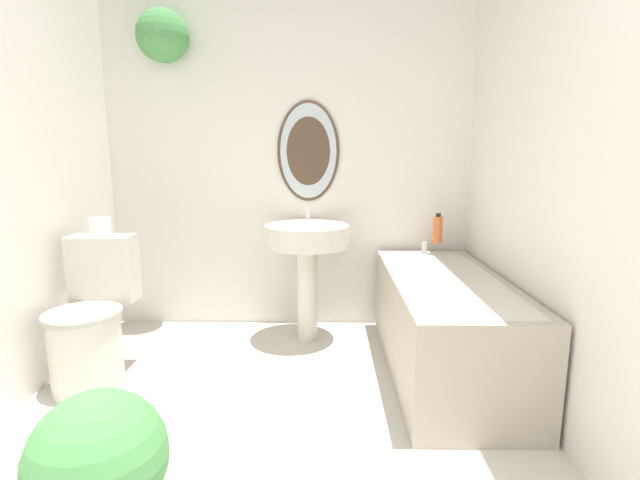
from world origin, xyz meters
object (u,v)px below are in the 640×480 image
at_px(bathtub, 445,323).
at_px(shampoo_bottle, 438,229).
at_px(toilet, 92,325).
at_px(potted_plant, 99,464).
at_px(pedestal_sink, 307,248).
at_px(toilet_paper_roll, 100,227).

relative_size(bathtub, shampoo_bottle, 7.18).
bearing_deg(bathtub, shampoo_bottle, 82.34).
bearing_deg(toilet, potted_plant, -62.57).
bearing_deg(pedestal_sink, toilet_paper_roll, -159.59).
height_order(bathtub, potted_plant, bathtub).
bearing_deg(toilet_paper_roll, shampoo_bottle, 15.94).
xyz_separation_m(pedestal_sink, potted_plant, (-0.57, -1.71, -0.33)).
distance_m(shampoo_bottle, toilet_paper_roll, 2.10).
bearing_deg(shampoo_bottle, bathtub, -97.66).
distance_m(shampoo_bottle, potted_plant, 2.40).
distance_m(pedestal_sink, bathtub, 0.98).
xyz_separation_m(pedestal_sink, toilet_paper_roll, (-1.14, -0.42, 0.20)).
relative_size(pedestal_sink, potted_plant, 1.67).
xyz_separation_m(pedestal_sink, shampoo_bottle, (0.88, 0.15, 0.10)).
xyz_separation_m(bathtub, toilet_paper_roll, (-1.94, 0.04, 0.54)).
xyz_separation_m(potted_plant, toilet_paper_roll, (-0.57, 1.28, 0.53)).
bearing_deg(shampoo_bottle, toilet, -159.30).
distance_m(bathtub, shampoo_bottle, 0.76).
height_order(toilet, toilet_paper_roll, toilet_paper_roll).
bearing_deg(pedestal_sink, toilet, -151.81).
bearing_deg(potted_plant, toilet, 117.43).
bearing_deg(toilet_paper_roll, pedestal_sink, 20.41).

